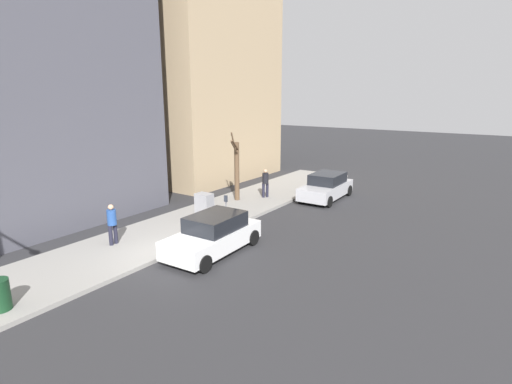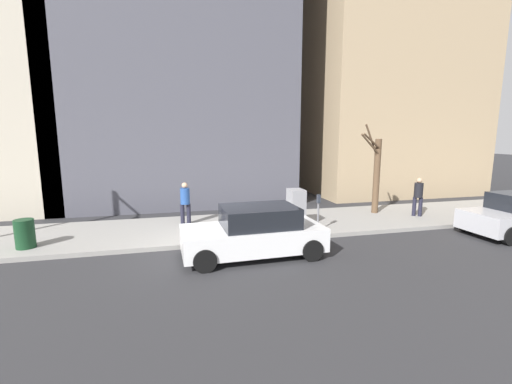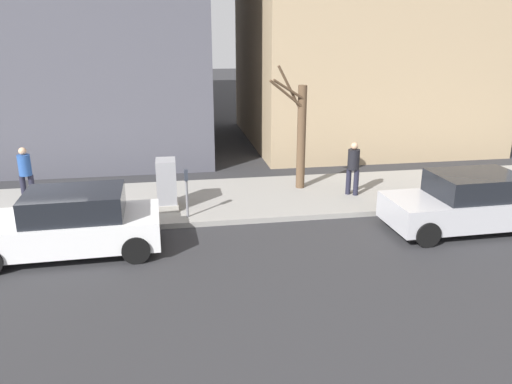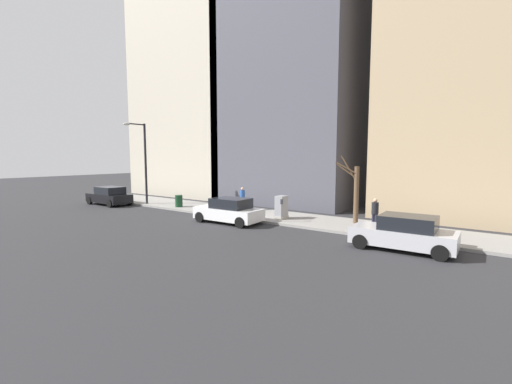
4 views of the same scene
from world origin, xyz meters
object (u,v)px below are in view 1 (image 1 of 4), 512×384
Objects in this scene: parking_meter at (226,206)px; pedestrian_midblock at (112,222)px; utility_box at (204,209)px; parked_car_silver at (326,187)px; pedestrian_near_meter at (265,182)px; parked_car_white at (213,235)px; bare_tree at (237,169)px.

parking_meter is 5.09m from pedestrian_midblock.
parking_meter is 0.94× the size of utility_box.
parked_car_silver is 2.56× the size of pedestrian_midblock.
pedestrian_near_meter and pedestrian_midblock have the same top height.
parked_car_white reaches higher than parking_meter.
parked_car_white is at bearing 119.81° from bare_tree.
parked_car_white is 7.53m from bare_tree.
pedestrian_near_meter is at bearing 35.03° from parked_car_silver.
parked_car_silver is 1.00× the size of parked_car_white.
bare_tree reaches higher than pedestrian_midblock.
parked_car_silver is at bearing -108.41° from utility_box.
parked_car_white is 2.97× the size of utility_box.
bare_tree is at bearing 177.04° from pedestrian_midblock.
parking_meter is 5.27m from pedestrian_near_meter.
parking_meter is 1.01m from utility_box.
pedestrian_near_meter is at bearing -87.08° from utility_box.
pedestrian_midblock is (1.25, 4.10, 0.24)m from utility_box.
bare_tree is (3.87, 3.58, 1.21)m from parked_car_silver.
utility_box is (2.42, -2.23, 0.11)m from parked_car_white.
pedestrian_midblock is at bearing 65.66° from parking_meter.
bare_tree reaches higher than utility_box.
pedestrian_near_meter reaches higher than utility_box.
pedestrian_midblock is (3.85, 11.91, 0.35)m from parked_car_silver.
pedestrian_midblock is at bearing 70.72° from parked_car_silver.
bare_tree is (1.28, -4.22, 1.10)m from utility_box.
parking_meter is at bearing 119.99° from bare_tree.
utility_box is 4.54m from bare_tree.
parked_car_silver is 3.14× the size of parking_meter.
pedestrian_near_meter reaches higher than parked_car_silver.
pedestrian_near_meter is at bearing -77.50° from parking_meter.
parked_car_silver is at bearing -92.71° from parked_car_white.
utility_box is 0.86× the size of pedestrian_near_meter.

